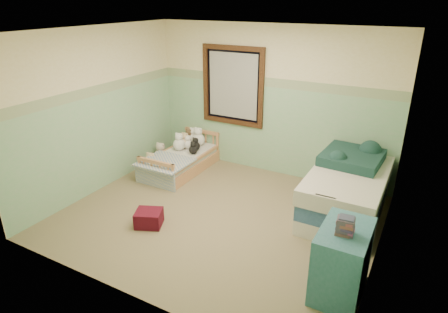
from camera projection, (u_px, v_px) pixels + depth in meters
The scene contains 31 objects.
floor at pixel (218, 217), 5.47m from camera, with size 4.20×3.60×0.02m, color #6D644E.
ceiling at pixel (217, 30), 4.51m from camera, with size 4.20×3.60×0.02m, color white.
wall_back at pixel (271, 102), 6.45m from camera, with size 4.20×0.04×2.50m, color beige.
wall_front at pixel (120, 189), 3.53m from camera, with size 4.20×0.04×2.50m, color beige.
wall_left at pixel (99, 111), 5.93m from camera, with size 0.04×3.60×2.50m, color beige.
wall_right at pixel (391, 164), 4.06m from camera, with size 0.04×3.60×2.50m, color beige.
wainscot_mint at pixel (269, 130), 6.63m from camera, with size 4.20×0.01×1.50m, color #7CBA83.
border_strip at pixel (271, 83), 6.31m from camera, with size 4.20×0.01×0.15m, color #4C7553.
window_frame at pixel (233, 86), 6.65m from camera, with size 1.16×0.06×1.36m, color black.
window_blinds at pixel (233, 86), 6.66m from camera, with size 0.92×0.01×1.12m, color #BABAB3.
toddler_bed_frame at pixel (181, 165), 6.88m from camera, with size 0.74×1.47×0.19m, color #B07853.
toddler_mattress at pixel (181, 157), 6.82m from camera, with size 0.67×1.41×0.12m, color silver.
patchwork_quilt at pixel (165, 162), 6.42m from camera, with size 0.80×0.74×0.03m, color #5B7BB9.
plush_bed_brown at pixel (189, 139), 7.23m from camera, with size 0.20×0.20×0.20m, color brown.
plush_bed_white at pixel (198, 140), 7.14m from camera, with size 0.24×0.24×0.24m, color white.
plush_bed_tan at pixel (185, 143), 7.03m from camera, with size 0.20×0.20×0.20m, color #CEB48B.
plush_bed_dark at pixel (196, 146), 6.94m from camera, with size 0.16×0.16×0.16m, color black.
plush_floor_cream at pixel (161, 156), 7.20m from camera, with size 0.26×0.26×0.26m, color beige.
plush_floor_tan at pixel (151, 166), 6.78m from camera, with size 0.25×0.25×0.25m, color #CEB48B.
twin_bed_frame at pixel (346, 205), 5.54m from camera, with size 0.93×1.87×0.22m, color silver.
twin_boxspring at pixel (348, 191), 5.45m from camera, with size 0.93×1.87×0.22m, color navy.
twin_mattress at pixel (349, 177), 5.37m from camera, with size 0.97×1.91×0.22m, color silver.
teal_blanket at pixel (352, 157), 5.56m from camera, with size 0.79×0.84×0.14m, color #153734.
dresser at pixel (342, 261), 3.94m from camera, with size 0.47×0.76×0.76m, color #2A6A74.
book_stack at pixel (345, 226), 3.69m from camera, with size 0.17×0.13×0.17m, color brown.
red_pillow at pixel (149, 218), 5.21m from camera, with size 0.34×0.30×0.22m, color maroon.
floor_book at pixel (151, 211), 5.57m from camera, with size 0.24×0.19×0.02m, color gold.
extra_plush_0 at pixel (193, 150), 6.78m from camera, with size 0.15×0.15×0.15m, color black.
extra_plush_1 at pixel (193, 138), 7.24m from camera, with size 0.21×0.21×0.21m, color white.
extra_plush_2 at pixel (188, 144), 7.01m from camera, with size 0.17×0.17×0.17m, color white.
extra_plush_3 at pixel (179, 144), 6.93m from camera, with size 0.22×0.22×0.22m, color white.
Camera 1 is at (2.36, -4.10, 2.88)m, focal length 30.97 mm.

